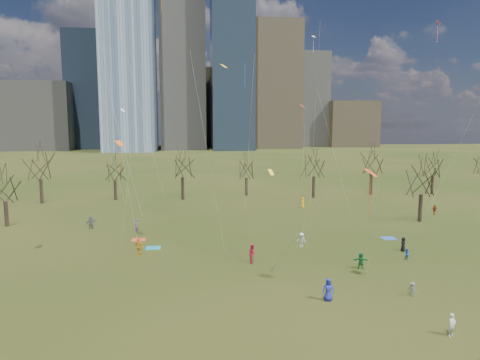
{
  "coord_description": "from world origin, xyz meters",
  "views": [
    {
      "loc": [
        -5.96,
        -36.89,
        13.31
      ],
      "look_at": [
        0.0,
        12.0,
        7.0
      ],
      "focal_mm": 32.0,
      "sensor_mm": 36.0,
      "label": 1
    }
  ],
  "objects": [
    {
      "name": "person_10",
      "position": [
        30.64,
        22.08,
        0.76
      ],
      "size": [
        0.93,
        0.46,
        1.53
      ],
      "primitive_type": "imported",
      "rotation": [
        0.0,
        0.0,
        0.1
      ],
      "color": "#9D3416",
      "rests_on": "ground"
    },
    {
      "name": "person_1",
      "position": [
        10.5,
        -13.01,
        0.75
      ],
      "size": [
        0.64,
        0.53,
        1.5
      ],
      "primitive_type": "imported",
      "rotation": [
        0.0,
        0.0,
        0.37
      ],
      "color": "silver",
      "rests_on": "ground"
    },
    {
      "name": "downtown_skyline",
      "position": [
        -2.43,
        210.64,
        39.01
      ],
      "size": [
        212.5,
        78.0,
        118.0
      ],
      "color": "slate",
      "rests_on": "ground"
    },
    {
      "name": "person_12",
      "position": [
        12.32,
        29.42,
        0.89
      ],
      "size": [
        0.77,
        0.99,
        1.77
      ],
      "primitive_type": "imported",
      "rotation": [
        0.0,
        0.0,
        1.3
      ],
      "color": "#F4AB1B",
      "rests_on": "ground"
    },
    {
      "name": "person_11",
      "position": [
        -18.51,
        19.04,
        0.89
      ],
      "size": [
        1.54,
        1.55,
        1.78
      ],
      "primitive_type": "imported",
      "rotation": [
        0.0,
        0.0,
        0.79
      ],
      "color": "#5D5E62",
      "rests_on": "ground"
    },
    {
      "name": "blanket_crimson",
      "position": [
        -11.87,
        12.84,
        0.01
      ],
      "size": [
        1.6,
        1.5,
        0.03
      ],
      "primitive_type": "cube",
      "color": "red",
      "rests_on": "ground"
    },
    {
      "name": "person_8",
      "position": [
        15.49,
        1.92,
        0.6
      ],
      "size": [
        0.72,
        0.74,
        1.21
      ],
      "primitive_type": "imported",
      "rotation": [
        0.0,
        0.0,
        5.37
      ],
      "color": "#24599C",
      "rests_on": "ground"
    },
    {
      "name": "blanket_teal",
      "position": [
        -9.9,
        9.28,
        0.01
      ],
      "size": [
        1.6,
        1.5,
        0.03
      ],
      "primitive_type": "cube",
      "color": "teal",
      "rests_on": "ground"
    },
    {
      "name": "person_5",
      "position": [
        9.91,
        0.03,
        0.77
      ],
      "size": [
        1.49,
        0.71,
        1.54
      ],
      "primitive_type": "imported",
      "rotation": [
        0.0,
        0.0,
        2.96
      ],
      "color": "#197233",
      "rests_on": "ground"
    },
    {
      "name": "bare_tree_row",
      "position": [
        -0.09,
        37.22,
        6.12
      ],
      "size": [
        113.04,
        29.8,
        9.5
      ],
      "color": "black",
      "rests_on": "ground"
    },
    {
      "name": "blanket_navy",
      "position": [
        17.51,
        9.99,
        0.01
      ],
      "size": [
        1.6,
        1.5,
        0.03
      ],
      "primitive_type": "cube",
      "color": "blue",
      "rests_on": "ground"
    },
    {
      "name": "person_3",
      "position": [
        11.34,
        -6.67,
        0.58
      ],
      "size": [
        0.78,
        0.86,
        1.16
      ],
      "primitive_type": "imported",
      "rotation": [
        0.0,
        0.0,
        2.18
      ],
      "color": "slate",
      "rests_on": "ground"
    },
    {
      "name": "person_6",
      "position": [
        16.65,
        4.88,
        0.76
      ],
      "size": [
        0.86,
        0.87,
        1.52
      ],
      "primitive_type": "imported",
      "rotation": [
        0.0,
        0.0,
        3.95
      ],
      "color": "black",
      "rests_on": "ground"
    },
    {
      "name": "person_2",
      "position": [
        0.15,
        2.97,
        0.93
      ],
      "size": [
        0.84,
        1.0,
        1.86
      ],
      "primitive_type": "imported",
      "rotation": [
        0.0,
        0.0,
        1.41
      ],
      "color": "red",
      "rests_on": "ground"
    },
    {
      "name": "ground",
      "position": [
        0.0,
        0.0,
        0.0
      ],
      "size": [
        500.0,
        500.0,
        0.0
      ],
      "primitive_type": "plane",
      "color": "black",
      "rests_on": "ground"
    },
    {
      "name": "person_9",
      "position": [
        6.29,
        7.73,
        0.8
      ],
      "size": [
        1.19,
        1.02,
        1.6
      ],
      "primitive_type": "imported",
      "rotation": [
        0.0,
        0.0,
        5.79
      ],
      "color": "silver",
      "rests_on": "ground"
    },
    {
      "name": "person_4",
      "position": [
        -11.1,
        6.68,
        0.92
      ],
      "size": [
        1.16,
        0.91,
        1.84
      ],
      "primitive_type": "imported",
      "rotation": [
        0.0,
        0.0,
        2.65
      ],
      "color": "orange",
      "rests_on": "ground"
    },
    {
      "name": "person_7",
      "position": [
        -12.51,
        16.4,
        0.88
      ],
      "size": [
        0.55,
        0.72,
        1.75
      ],
      "primitive_type": "imported",
      "rotation": [
        0.0,
        0.0,
        4.48
      ],
      "color": "#75458A",
      "rests_on": "ground"
    },
    {
      "name": "person_0",
      "position": [
        4.5,
        -6.73,
        0.89
      ],
      "size": [
        1.0,
        0.81,
        1.77
      ],
      "primitive_type": "imported",
      "rotation": [
        0.0,
        0.0,
        5.96
      ],
      "color": "#242A9C",
      "rests_on": "ground"
    },
    {
      "name": "kites_airborne",
      "position": [
        0.08,
        13.99,
        13.73
      ],
      "size": [
        64.68,
        47.7,
        30.98
      ],
      "color": "#F75D14",
      "rests_on": "ground"
    }
  ]
}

